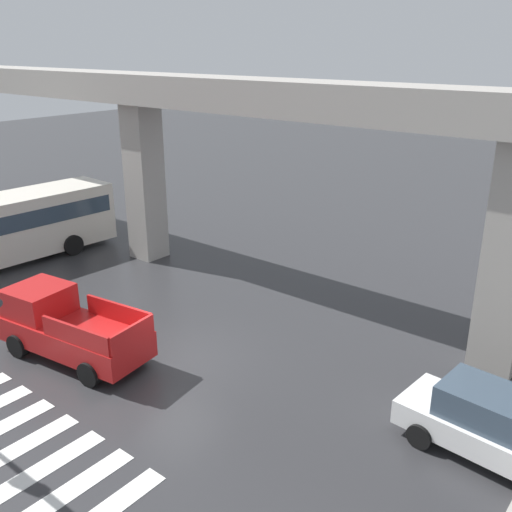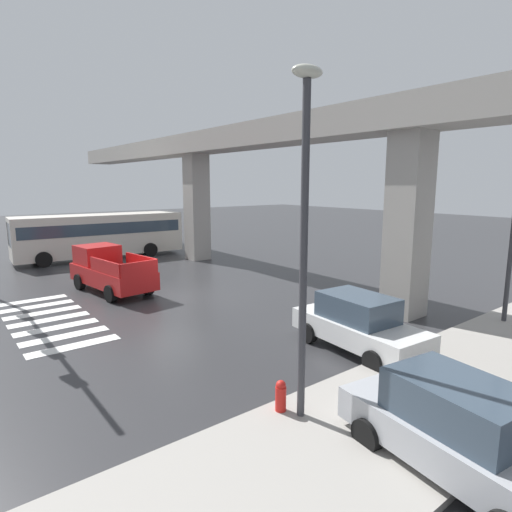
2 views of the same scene
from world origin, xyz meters
name	(u,v)px [view 2 (image 2 of 2)]	position (x,y,z in m)	size (l,w,h in m)	color
ground_plane	(173,297)	(0.00, 0.00, 0.00)	(120.00, 120.00, 0.00)	#2D2D30
crosswalk_stripes	(50,320)	(0.00, -5.11, 0.01)	(7.15, 2.80, 0.01)	silver
elevated_overpass	(273,145)	(0.00, 5.86, 6.95)	(53.86, 2.14, 8.14)	#9E9991
sidewalk_east	(458,379)	(11.94, 2.00, 0.07)	(4.00, 36.00, 0.15)	#9E9991
pickup_truck	(109,270)	(-2.92, -1.81, 0.99)	(5.30, 2.57, 2.08)	red
city_bus	(100,233)	(-12.13, 0.82, 1.72)	(3.24, 10.93, 2.99)	beige
sedan_white	(358,323)	(8.97, 1.68, 0.85)	(4.42, 2.22, 1.72)	silver
sedan_silver	(460,430)	(13.65, -1.47, 0.85)	(4.49, 2.38, 1.72)	#A8AAAF
street_lamp_near_corner	(305,209)	(10.74, -2.46, 4.56)	(0.44, 0.70, 7.24)	#38383D
fire_hydrant	(281,398)	(10.34, -2.68, 0.43)	(0.24, 0.24, 0.85)	red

